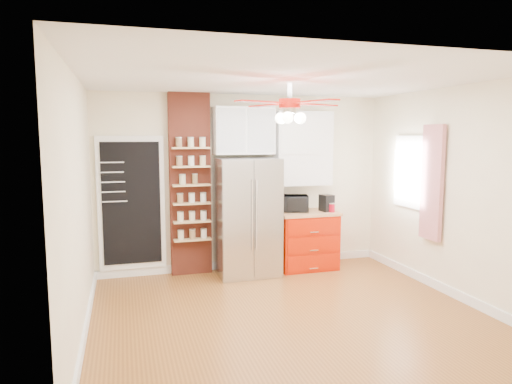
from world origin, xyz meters
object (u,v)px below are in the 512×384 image
object	(u,v)px
red_cabinet	(306,240)
ceiling_fan	(290,104)
canister_left	(332,208)
pantry_jar_oats	(182,180)
fridge	(247,217)
toaster_oven	(293,203)
coffee_maker	(327,203)

from	to	relation	value
red_cabinet	ceiling_fan	distance (m)	2.75
canister_left	pantry_jar_oats	xyz separation A→B (m)	(-2.26, 0.26, 0.48)
fridge	red_cabinet	xyz separation A→B (m)	(0.97, 0.05, -0.42)
toaster_oven	red_cabinet	bearing A→B (deg)	-2.92
ceiling_fan	canister_left	xyz separation A→B (m)	(1.28, 1.53, -1.46)
fridge	coffee_maker	distance (m)	1.30
toaster_oven	pantry_jar_oats	xyz separation A→B (m)	(-1.70, 0.04, 0.41)
canister_left	toaster_oven	bearing A→B (deg)	159.00
red_cabinet	canister_left	xyz separation A→B (m)	(0.36, -0.15, 0.51)
red_cabinet	coffee_maker	xyz separation A→B (m)	(0.32, -0.05, 0.58)
red_cabinet	pantry_jar_oats	bearing A→B (deg)	176.74
fridge	toaster_oven	xyz separation A→B (m)	(0.77, 0.12, 0.15)
fridge	toaster_oven	world-z (taller)	fridge
fridge	ceiling_fan	size ratio (longest dim) A/B	1.25
fridge	canister_left	bearing A→B (deg)	-4.19
ceiling_fan	pantry_jar_oats	bearing A→B (deg)	118.72
red_cabinet	toaster_oven	size ratio (longest dim) A/B	2.04
fridge	red_cabinet	distance (m)	1.06
canister_left	coffee_maker	bearing A→B (deg)	114.47
canister_left	pantry_jar_oats	size ratio (longest dim) A/B	0.94
fridge	red_cabinet	size ratio (longest dim) A/B	1.86
toaster_oven	pantry_jar_oats	distance (m)	1.75
fridge	toaster_oven	bearing A→B (deg)	8.69
pantry_jar_oats	red_cabinet	bearing A→B (deg)	-3.26
toaster_oven	coffee_maker	xyz separation A→B (m)	(0.52, -0.12, 0.00)
canister_left	red_cabinet	bearing A→B (deg)	157.74
ceiling_fan	toaster_oven	size ratio (longest dim) A/B	3.04
fridge	toaster_oven	size ratio (longest dim) A/B	3.80
red_cabinet	coffee_maker	size ratio (longest dim) A/B	3.60
fridge	red_cabinet	world-z (taller)	fridge
ceiling_fan	coffee_maker	bearing A→B (deg)	52.72
ceiling_fan	canister_left	world-z (taller)	ceiling_fan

